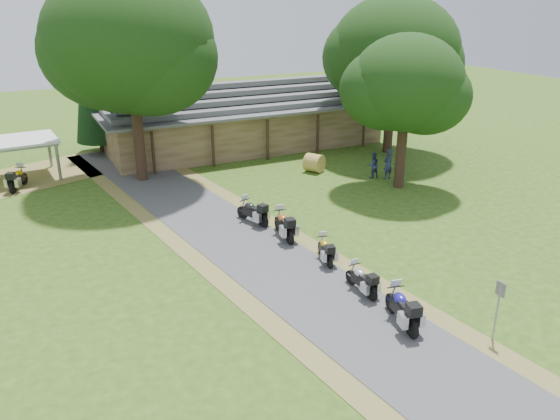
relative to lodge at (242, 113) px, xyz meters
name	(u,v)px	position (x,y,z in m)	size (l,w,h in m)	color
ground	(346,315)	(-6.00, -24.00, -2.45)	(120.00, 120.00, 0.00)	#304B15
driveway	(284,271)	(-6.50, -20.00, -2.45)	(46.00, 46.00, 0.00)	#4C4C4E
lodge	(242,113)	(0.00, 0.00, 0.00)	(21.40, 9.40, 4.90)	brown
carport	(9,160)	(-16.24, -1.49, -1.21)	(5.72, 3.82, 2.48)	silver
motorcycle_row_a	(402,306)	(-4.58, -25.30, -1.74)	(2.07, 0.67, 1.41)	#201C99
motorcycle_row_b	(361,278)	(-4.58, -22.84, -1.85)	(1.74, 0.57, 1.19)	#A4A5AC
motorcycle_row_c	(326,249)	(-4.46, -19.93, -1.87)	(1.71, 0.56, 1.17)	gold
motorcycle_row_d	(284,223)	(-4.94, -16.90, -1.73)	(2.09, 0.68, 1.43)	#C75E24
motorcycle_row_e	(252,210)	(-5.57, -14.63, -1.78)	(1.97, 0.64, 1.35)	black
motorcycle_carport_a	(17,178)	(-15.95, -3.69, -1.74)	(2.08, 0.68, 1.42)	#E5B600
person_a	(388,161)	(4.91, -11.71, -1.33)	(0.64, 0.46, 2.24)	navy
person_b	(373,163)	(4.19, -11.15, -1.50)	(0.54, 0.39, 1.91)	navy
hay_bale	(314,163)	(1.52, -8.40, -1.86)	(1.17, 1.17, 1.07)	olive
sign_post	(497,311)	(-2.40, -27.40, -1.36)	(0.39, 0.07, 2.18)	gray
oak_lodge_left	(132,69)	(-8.96, -5.19, 4.28)	(9.72, 9.72, 13.46)	black
oak_lodge_right	(393,72)	(8.75, -6.54, 3.33)	(8.93, 8.93, 11.55)	black
oak_driveway	(405,104)	(4.55, -13.32, 2.52)	(6.42, 6.42, 9.93)	black
cedar_near	(94,73)	(-10.07, 2.61, 3.28)	(3.44, 3.44, 11.46)	black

